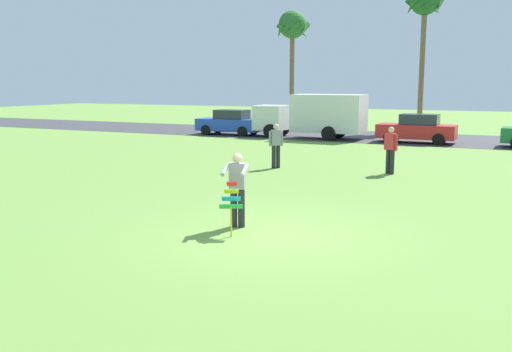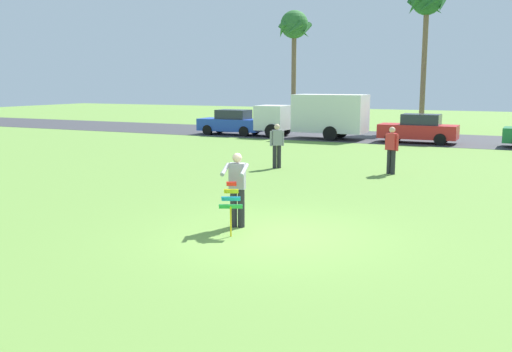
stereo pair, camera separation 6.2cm
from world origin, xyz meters
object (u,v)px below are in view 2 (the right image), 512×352
at_px(person_kite_flyer, 237,187).
at_px(person_walker_far, 277,144).
at_px(parked_car_blue, 232,123).
at_px(parked_truck_white_box, 317,115).
at_px(palm_tree_left_near, 294,30).
at_px(person_walker_near, 392,149).
at_px(parked_car_red, 419,129).
at_px(palm_tree_right_near, 427,7).
at_px(kite_held, 231,201).

relative_size(person_kite_flyer, person_walker_far, 1.00).
xyz_separation_m(person_kite_flyer, parked_car_blue, (-11.11, 20.71, -0.18)).
distance_m(parked_truck_white_box, palm_tree_left_near, 11.73).
height_order(parked_car_blue, person_walker_far, person_walker_far).
bearing_deg(person_walker_far, parked_car_blue, 124.86).
bearing_deg(person_walker_near, parked_car_red, 94.86).
relative_size(parked_car_red, palm_tree_right_near, 0.42).
xyz_separation_m(person_kite_flyer, person_walker_near, (1.54, 9.26, -0.02)).
bearing_deg(parked_car_blue, palm_tree_left_near, 85.47).
bearing_deg(parked_car_blue, person_kite_flyer, -61.78).
distance_m(person_kite_flyer, palm_tree_left_near, 31.95).
bearing_deg(parked_truck_white_box, person_kite_flyer, -75.44).
xyz_separation_m(parked_car_blue, person_walker_far, (8.30, -11.92, 0.16)).
xyz_separation_m(parked_car_blue, parked_truck_white_box, (5.73, 0.00, 0.64)).
height_order(parked_truck_white_box, palm_tree_right_near, palm_tree_right_near).
height_order(kite_held, palm_tree_right_near, palm_tree_right_near).
distance_m(person_kite_flyer, parked_truck_white_box, 21.40).
bearing_deg(person_walker_near, palm_tree_right_near, 96.45).
relative_size(person_kite_flyer, parked_car_red, 0.41).
xyz_separation_m(parked_car_blue, parked_car_red, (11.68, -0.00, 0.00)).
distance_m(kite_held, parked_truck_white_box, 22.06).
distance_m(kite_held, parked_car_red, 21.35).
height_order(parked_car_blue, palm_tree_right_near, palm_tree_right_near).
xyz_separation_m(palm_tree_left_near, palm_tree_right_near, (9.65, 0.10, 1.15)).
height_order(person_kite_flyer, person_walker_near, same).
height_order(kite_held, parked_car_blue, parked_car_blue).
bearing_deg(parked_car_blue, kite_held, -62.12).
distance_m(parked_car_red, palm_tree_right_near, 11.83).
relative_size(parked_truck_white_box, person_walker_near, 3.89).
relative_size(person_kite_flyer, parked_car_blue, 0.41).
bearing_deg(person_walker_far, kite_held, -72.42).
bearing_deg(person_kite_flyer, parked_car_red, 88.45).
bearing_deg(palm_tree_right_near, parked_car_red, -81.52).
bearing_deg(person_walker_near, parked_truck_white_box, 121.13).
bearing_deg(parked_car_blue, palm_tree_right_near, 40.81).
bearing_deg(kite_held, palm_tree_right_near, 91.79).
xyz_separation_m(person_kite_flyer, person_walker_far, (-2.81, 8.79, -0.02)).
relative_size(parked_truck_white_box, person_walker_far, 3.89).
relative_size(kite_held, palm_tree_left_near, 0.13).
bearing_deg(person_kite_flyer, palm_tree_right_near, 91.49).
bearing_deg(person_kite_flyer, kite_held, -74.46).
height_order(person_kite_flyer, parked_truck_white_box, parked_truck_white_box).
bearing_deg(parked_truck_white_box, kite_held, -75.41).
bearing_deg(parked_car_red, person_walker_far, -105.80).
xyz_separation_m(parked_truck_white_box, parked_car_red, (5.94, -0.00, -0.64)).
height_order(kite_held, person_walker_far, person_walker_far).
height_order(kite_held, parked_car_red, parked_car_red).
height_order(palm_tree_left_near, palm_tree_right_near, palm_tree_right_near).
bearing_deg(palm_tree_right_near, kite_held, -88.21).
relative_size(kite_held, parked_car_red, 0.27).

